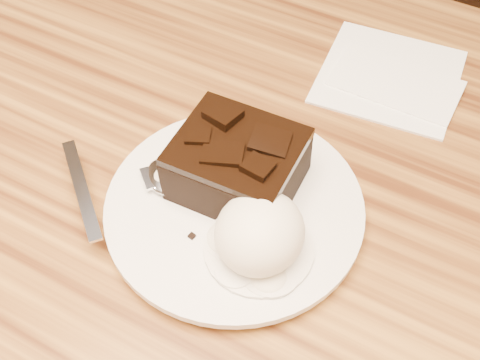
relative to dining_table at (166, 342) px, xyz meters
The scene contains 9 objects.
dining_table is the anchor object (origin of this frame).
plate 0.40m from the dining_table, ahead, with size 0.22×0.22×0.02m, color white.
brownie 0.43m from the dining_table, 14.40° to the left, with size 0.10×0.09×0.05m, color black.
ice_cream_scoop 0.44m from the dining_table, ahead, with size 0.07×0.07×0.06m, color white.
melt_puddle 0.42m from the dining_table, ahead, with size 0.09×0.09×0.00m, color white.
spoon 0.40m from the dining_table, ahead, with size 0.03×0.17×0.01m, color silver, non-canonical shape.
napkin 0.48m from the dining_table, 55.06° to the left, with size 0.14×0.14×0.01m, color white.
crumb_a 0.42m from the dining_table, 10.47° to the left, with size 0.01×0.01×0.00m, color black.
crumb_b 0.41m from the dining_table, 22.85° to the right, with size 0.01×0.01×0.00m, color black.
Camera 1 is at (0.26, -0.26, 1.18)m, focal length 45.69 mm.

